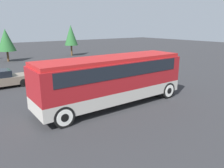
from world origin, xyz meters
TOP-DOWN VIEW (x-y plane):
  - ground_plane at (0.00, 0.00)m, footprint 120.00×120.00m
  - tour_bus at (0.10, -0.00)m, footprint 9.94×2.69m
  - parked_car_near at (0.05, 6.47)m, footprint 4.29×1.80m
  - tree_center at (-1.64, 23.18)m, footprint 2.48×2.48m
  - tree_right at (8.54, 23.52)m, footprint 2.20×2.20m

SIDE VIEW (x-z plane):
  - ground_plane at x=0.00m, z-range 0.00..0.00m
  - parked_car_near at x=0.05m, z-range 0.00..1.41m
  - tour_bus at x=0.10m, z-range 0.33..3.48m
  - tree_center at x=-1.64m, z-range 0.74..5.32m
  - tree_right at x=8.54m, z-range 0.86..5.98m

